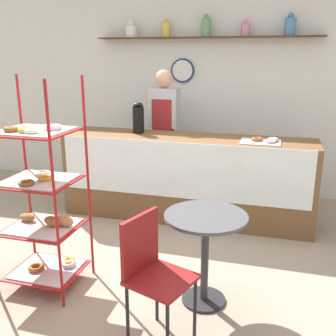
{
  "coord_description": "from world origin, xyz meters",
  "views": [
    {
      "loc": [
        0.99,
        -3.06,
        1.89
      ],
      "look_at": [
        0.0,
        0.43,
        0.83
      ],
      "focal_mm": 42.0,
      "sensor_mm": 36.0,
      "label": 1
    }
  ],
  "objects_px": {
    "cafe_chair": "(151,266)",
    "coffee_carafe": "(138,118)",
    "pastry_rack": "(42,202)",
    "person_worker": "(164,130)",
    "donut_tray_counter": "(263,141)",
    "cafe_table": "(205,238)"
  },
  "relations": [
    {
      "from": "cafe_chair",
      "to": "coffee_carafe",
      "type": "xyz_separation_m",
      "value": [
        -0.87,
        2.18,
        0.61
      ]
    },
    {
      "from": "cafe_chair",
      "to": "coffee_carafe",
      "type": "bearing_deg",
      "value": 41.14
    },
    {
      "from": "pastry_rack",
      "to": "coffee_carafe",
      "type": "relative_size",
      "value": 4.74
    },
    {
      "from": "person_worker",
      "to": "pastry_rack",
      "type": "bearing_deg",
      "value": -99.89
    },
    {
      "from": "coffee_carafe",
      "to": "donut_tray_counter",
      "type": "xyz_separation_m",
      "value": [
        1.46,
        -0.13,
        -0.16
      ]
    },
    {
      "from": "coffee_carafe",
      "to": "donut_tray_counter",
      "type": "height_order",
      "value": "coffee_carafe"
    },
    {
      "from": "person_worker",
      "to": "cafe_chair",
      "type": "height_order",
      "value": "person_worker"
    },
    {
      "from": "coffee_carafe",
      "to": "pastry_rack",
      "type": "bearing_deg",
      "value": -95.82
    },
    {
      "from": "cafe_table",
      "to": "donut_tray_counter",
      "type": "height_order",
      "value": "donut_tray_counter"
    },
    {
      "from": "pastry_rack",
      "to": "cafe_table",
      "type": "xyz_separation_m",
      "value": [
        1.32,
        0.12,
        -0.19
      ]
    },
    {
      "from": "pastry_rack",
      "to": "cafe_chair",
      "type": "relative_size",
      "value": 1.95
    },
    {
      "from": "person_worker",
      "to": "coffee_carafe",
      "type": "height_order",
      "value": "person_worker"
    },
    {
      "from": "pastry_rack",
      "to": "cafe_chair",
      "type": "xyz_separation_m",
      "value": [
        1.05,
        -0.39,
        -0.19
      ]
    },
    {
      "from": "donut_tray_counter",
      "to": "cafe_table",
      "type": "bearing_deg",
      "value": -101.97
    },
    {
      "from": "person_worker",
      "to": "cafe_table",
      "type": "bearing_deg",
      "value": -65.81
    },
    {
      "from": "cafe_table",
      "to": "donut_tray_counter",
      "type": "xyz_separation_m",
      "value": [
        0.33,
        1.54,
        0.45
      ]
    },
    {
      "from": "coffee_carafe",
      "to": "donut_tray_counter",
      "type": "relative_size",
      "value": 0.87
    },
    {
      "from": "person_worker",
      "to": "coffee_carafe",
      "type": "relative_size",
      "value": 4.67
    },
    {
      "from": "person_worker",
      "to": "cafe_chair",
      "type": "xyz_separation_m",
      "value": [
        0.67,
        -2.59,
        -0.4
      ]
    },
    {
      "from": "cafe_table",
      "to": "donut_tray_counter",
      "type": "bearing_deg",
      "value": 78.03
    },
    {
      "from": "pastry_rack",
      "to": "coffee_carafe",
      "type": "xyz_separation_m",
      "value": [
        0.18,
        1.79,
        0.42
      ]
    },
    {
      "from": "person_worker",
      "to": "donut_tray_counter",
      "type": "relative_size",
      "value": 4.06
    }
  ]
}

